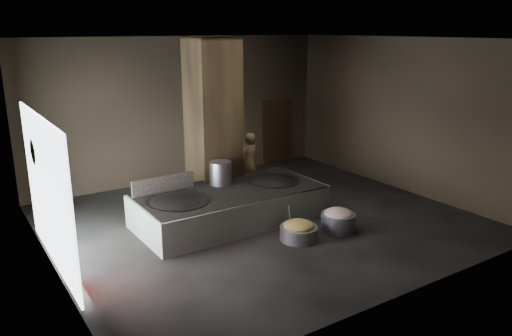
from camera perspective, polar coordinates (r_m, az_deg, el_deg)
floor at (r=12.83m, az=0.56°, el=-6.19°), size 10.00×9.00×0.10m
ceiling at (r=11.90m, az=0.62°, el=14.81°), size 10.00×9.00×0.10m
back_wall at (r=16.08m, az=-8.49°, el=6.66°), size 10.00×0.10×4.50m
front_wall at (r=8.86m, az=17.12°, el=-1.35°), size 10.00×0.10×4.50m
left_wall at (r=10.33m, az=-23.43°, el=0.44°), size 0.10×9.00×4.50m
right_wall at (r=15.49m, az=16.42°, el=5.85°), size 0.10×9.00×4.50m
pillar at (r=13.61m, az=-4.92°, el=5.13°), size 1.20×1.20×4.50m
hearth_platform at (r=12.64m, az=-2.97°, el=-4.34°), size 4.71×2.30×0.81m
platform_cap at (r=12.51m, az=-3.00°, el=-2.59°), size 4.58×2.20×0.03m
wok_left at (r=11.87m, az=-8.95°, el=-4.12°), size 1.48×1.48×0.41m
wok_left_rim at (r=11.85m, az=-8.97°, el=-3.81°), size 1.51×1.51×0.05m
wok_right at (r=13.26m, az=1.95°, el=-1.79°), size 1.37×1.37×0.39m
wok_right_rim at (r=13.24m, az=1.95°, el=-1.51°), size 1.40×1.40×0.05m
stock_pot at (r=12.89m, az=-4.06°, el=-0.57°), size 0.57×0.57×0.61m
splash_guard at (r=12.48m, az=-10.53°, el=-1.85°), size 1.63×0.08×0.41m
cook at (r=14.86m, az=-0.79°, el=0.70°), size 0.71×0.52×1.77m
veg_basin at (r=11.68m, az=4.90°, el=-7.42°), size 1.15×1.15×0.32m
veg_fill at (r=11.61m, az=4.92°, el=-6.56°), size 0.72×0.72×0.22m
ladle at (r=11.56m, az=3.90°, el=-5.57°), size 0.28×0.25×0.62m
meat_basin at (r=12.23m, az=9.36°, el=-6.16°), size 0.96×0.96×0.45m
meat_fill at (r=12.15m, az=9.40°, el=-5.19°), size 0.68×0.68×0.26m
doorway_near at (r=16.74m, az=-4.45°, el=3.13°), size 1.18×0.08×2.38m
doorway_near_glow at (r=16.70m, az=-4.37°, el=2.93°), size 0.81×0.04×1.92m
doorway_far at (r=17.98m, az=2.28°, el=4.06°), size 1.18×0.08×2.38m
doorway_far_glow at (r=17.93m, az=1.68°, el=3.87°), size 0.77×0.04×1.83m
left_opening at (r=10.71m, az=-22.72°, el=-2.60°), size 0.04×4.20×3.10m
pavilion_sliver at (r=9.78m, az=-20.37°, el=-8.79°), size 0.05×0.90×1.70m
tree_silhouette at (r=11.62m, az=-23.59°, el=1.76°), size 0.28×1.10×1.10m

